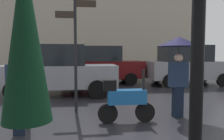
% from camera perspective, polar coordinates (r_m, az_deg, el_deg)
% --- Properties ---
extents(folded_patio_umbrella_near, '(0.45, 0.45, 2.34)m').
position_cam_1_polar(folded_patio_umbrella_near, '(1.65, -21.41, 4.40)').
color(folded_patio_umbrella_near, black).
rests_on(folded_patio_umbrella_near, ground).
extents(pedestrian_with_umbrella, '(1.06, 1.06, 2.02)m').
position_cam_1_polar(pedestrian_with_umbrella, '(5.75, 16.86, 4.36)').
color(pedestrian_with_umbrella, black).
rests_on(pedestrian_with_umbrella, ground).
extents(pedestrian_with_bag, '(0.50, 0.24, 1.61)m').
position_cam_1_polar(pedestrian_with_bag, '(4.67, -22.60, -4.55)').
color(pedestrian_with_bag, black).
rests_on(pedestrian_with_bag, ground).
extents(parked_scooter, '(1.34, 0.32, 1.23)m').
position_cam_1_polar(parked_scooter, '(5.14, 3.31, -7.54)').
color(parked_scooter, black).
rests_on(parked_scooter, ground).
extents(parked_car_left, '(4.26, 2.04, 2.01)m').
position_cam_1_polar(parked_car_left, '(11.91, -2.84, 1.33)').
color(parked_car_left, '#590C0F').
rests_on(parked_car_left, ground).
extents(parked_car_right, '(4.23, 2.05, 2.04)m').
position_cam_1_polar(parked_car_right, '(12.12, 18.77, 1.23)').
color(parked_car_right, gray).
rests_on(parked_car_right, ground).
extents(parked_car_distant, '(4.40, 2.00, 1.94)m').
position_cam_1_polar(parked_car_distant, '(8.78, -14.01, 0.06)').
color(parked_car_distant, gray).
rests_on(parked_car_distant, ground).
extents(street_signpost, '(1.08, 0.08, 3.19)m').
position_cam_1_polar(street_signpost, '(6.05, -9.39, 7.24)').
color(street_signpost, black).
rests_on(street_signpost, ground).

